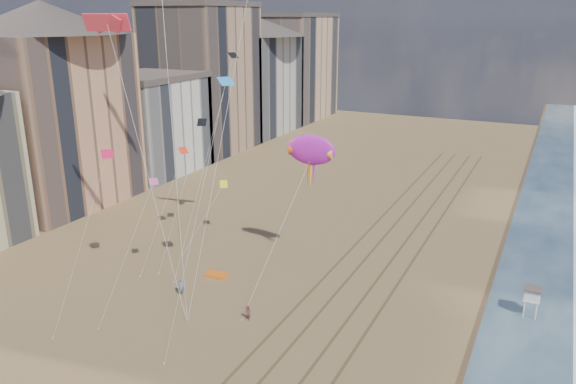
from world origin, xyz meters
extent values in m
plane|color=#42301E|center=(19.00, 40.00, 0.00)|extent=(260.00, 260.00, 0.00)
cube|color=brown|center=(-1.20, 30.00, 0.01)|extent=(0.28, 120.00, 0.01)
cube|color=brown|center=(1.20, 30.00, 0.01)|extent=(0.28, 120.00, 0.01)
cube|color=brown|center=(4.00, 30.00, 0.01)|extent=(0.28, 120.00, 0.01)
cube|color=brown|center=(6.20, 30.00, 0.01)|extent=(0.28, 120.00, 0.01)
cube|color=tan|center=(-45.50, 34.00, 12.00)|extent=(15.00, 20.00, 24.00)
cone|color=#473D38|center=(-45.50, 34.00, 26.20)|extent=(31.11, 31.11, 4.40)
cube|color=silver|center=(-45.00, 54.00, 8.00)|extent=(14.00, 18.00, 16.00)
cube|color=#473D38|center=(-45.00, 54.00, 16.50)|extent=(14.28, 18.36, 1.00)
cube|color=tan|center=(-46.00, 72.00, 14.00)|extent=(16.00, 20.00, 28.00)
cube|color=#473D38|center=(-46.00, 72.00, 28.50)|extent=(16.32, 20.40, 1.00)
cube|color=#BCB2A3|center=(-45.50, 92.00, 11.00)|extent=(15.00, 22.00, 22.00)
cone|color=#473D38|center=(-45.50, 92.00, 24.20)|extent=(34.22, 34.22, 4.40)
cube|color=tan|center=(-46.00, 114.00, 13.00)|extent=(16.00, 24.00, 26.00)
cube|color=#473D38|center=(-46.00, 114.00, 26.50)|extent=(16.32, 24.48, 1.00)
cylinder|color=silver|center=(18.32, 28.18, 0.78)|extent=(0.10, 0.10, 1.56)
cylinder|color=silver|center=(19.36, 28.18, 0.78)|extent=(0.10, 0.10, 1.56)
cylinder|color=silver|center=(18.32, 29.22, 0.78)|extent=(0.10, 0.10, 1.56)
cylinder|color=silver|center=(19.36, 29.22, 0.78)|extent=(0.10, 0.10, 1.56)
cube|color=silver|center=(18.84, 28.70, 1.69)|extent=(1.39, 1.39, 0.10)
cube|color=silver|center=(18.84, 28.70, 2.21)|extent=(1.30, 1.30, 0.95)
cube|color=#473D38|center=(18.84, 28.70, 2.77)|extent=(1.56, 1.56, 0.09)
cube|color=orange|center=(-11.65, 23.04, 0.13)|extent=(2.37, 1.63, 0.26)
ellipsoid|color=#B61CB1|center=(-3.61, 29.34, 13.26)|extent=(4.89, 0.92, 2.90)
cone|color=#C74212|center=(-5.35, 29.34, 13.04)|extent=(1.31, 1.09, 1.09)
cone|color=yellow|center=(-1.86, 29.34, 13.04)|extent=(1.31, 1.09, 1.09)
cylinder|color=silver|center=(-4.10, 22.81, 6.08)|extent=(0.03, 0.03, 17.88)
imported|color=slate|center=(-12.45, 17.95, 0.89)|extent=(0.78, 0.74, 1.78)
imported|color=#9B4F51|center=(-4.12, 16.65, 0.72)|extent=(0.87, 0.81, 1.43)
cube|color=#ED3444|center=(-21.44, 20.65, 25.80)|extent=(4.94, 1.64, 1.69)
plane|color=#DB5596|center=(-15.64, 18.85, 11.08)|extent=(1.45, 1.45, 0.44)
plane|color=#2891D9|center=(-5.79, 16.89, 21.36)|extent=(2.01, 2.03, 0.57)
plane|color=black|center=(-12.93, 29.78, 22.43)|extent=(1.48, 1.52, 0.54)
plane|color=#EAF419|center=(-16.48, 32.55, 7.00)|extent=(1.51, 1.45, 0.68)
plane|color=#E4154A|center=(-18.92, 16.45, 14.01)|extent=(1.85, 1.86, 0.58)
plane|color=#FF3015|center=(-19.49, 28.98, 11.61)|extent=(1.56, 1.60, 0.61)
plane|color=black|center=(-16.49, 28.61, 15.20)|extent=(1.64, 1.55, 0.67)
camera|label=1|loc=(18.90, -22.30, 26.51)|focal=35.00mm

